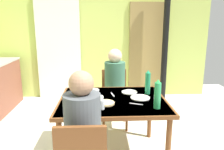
# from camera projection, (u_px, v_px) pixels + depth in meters

# --- Properties ---
(wall_back) EXTENTS (4.69, 0.10, 2.59)m
(wall_back) POSITION_uv_depth(u_px,v_px,m) (99.00, 37.00, 4.62)
(wall_back) COLOR #BACD60
(wall_back) RESTS_ON ground_plane
(door_wooden) EXTENTS (0.80, 0.05, 2.00)m
(door_wooden) POSITION_uv_depth(u_px,v_px,m) (148.00, 51.00, 4.66)
(door_wooden) COLOR olive
(door_wooden) RESTS_ON ground_plane
(stove_pipe_column) EXTENTS (0.12, 0.12, 2.59)m
(stove_pipe_column) POSITION_uv_depth(u_px,v_px,m) (166.00, 38.00, 4.35)
(stove_pipe_column) COLOR black
(stove_pipe_column) RESTS_ON ground_plane
(curtain_panel) EXTENTS (0.90, 0.03, 2.17)m
(curtain_panel) POSITION_uv_depth(u_px,v_px,m) (59.00, 47.00, 4.53)
(curtain_panel) COLOR white
(curtain_panel) RESTS_ON ground_plane
(dining_table) EXTENTS (1.22, 0.99, 0.72)m
(dining_table) POSITION_uv_depth(u_px,v_px,m) (113.00, 105.00, 2.52)
(dining_table) COLOR brown
(dining_table) RESTS_ON ground_plane
(chair_far_diner) EXTENTS (0.40, 0.40, 0.87)m
(chair_far_diner) POSITION_uv_depth(u_px,v_px,m) (114.00, 94.00, 3.38)
(chair_far_diner) COLOR brown
(chair_far_diner) RESTS_ON ground_plane
(person_near_diner) EXTENTS (0.30, 0.37, 0.77)m
(person_near_diner) POSITION_uv_depth(u_px,v_px,m) (83.00, 123.00, 1.78)
(person_near_diner) COLOR #49485C
(person_near_diner) RESTS_ON ground_plane
(person_far_diner) EXTENTS (0.30, 0.37, 0.77)m
(person_far_diner) POSITION_uv_depth(u_px,v_px,m) (115.00, 79.00, 3.18)
(person_far_diner) COLOR #3B6453
(person_far_diner) RESTS_ON ground_plane
(water_bottle_green_near) EXTENTS (0.06, 0.06, 0.30)m
(water_bottle_green_near) POSITION_uv_depth(u_px,v_px,m) (148.00, 83.00, 2.66)
(water_bottle_green_near) COLOR #1F8450
(water_bottle_green_near) RESTS_ON dining_table
(water_bottle_green_far) EXTENTS (0.07, 0.07, 0.31)m
(water_bottle_green_far) POSITION_uv_depth(u_px,v_px,m) (157.00, 95.00, 2.20)
(water_bottle_green_far) COLOR #2B9D55
(water_bottle_green_far) RESTS_ON dining_table
(serving_bowl_center) EXTENTS (0.17, 0.17, 0.05)m
(serving_bowl_center) POSITION_uv_depth(u_px,v_px,m) (76.00, 101.00, 2.35)
(serving_bowl_center) COLOR #F3D9CE
(serving_bowl_center) RESTS_ON dining_table
(dinner_plate_near_left) EXTENTS (0.19, 0.19, 0.01)m
(dinner_plate_near_left) POSITION_uv_depth(u_px,v_px,m) (129.00, 92.00, 2.74)
(dinner_plate_near_left) COLOR white
(dinner_plate_near_left) RESTS_ON dining_table
(dinner_plate_near_right) EXTENTS (0.22, 0.22, 0.01)m
(dinner_plate_near_right) POSITION_uv_depth(u_px,v_px,m) (140.00, 98.00, 2.54)
(dinner_plate_near_right) COLOR white
(dinner_plate_near_right) RESTS_ON dining_table
(dinner_plate_far_center) EXTENTS (0.21, 0.21, 0.01)m
(dinner_plate_far_center) POSITION_uv_depth(u_px,v_px,m) (95.00, 97.00, 2.54)
(dinner_plate_far_center) COLOR white
(dinner_plate_far_center) RESTS_ON dining_table
(dinner_plate_far_side) EXTENTS (0.21, 0.21, 0.01)m
(dinner_plate_far_side) POSITION_uv_depth(u_px,v_px,m) (91.00, 90.00, 2.81)
(dinner_plate_far_side) COLOR white
(dinner_plate_far_side) RESTS_ON dining_table
(drinking_glass_by_near_diner) EXTENTS (0.06, 0.06, 0.10)m
(drinking_glass_by_near_diner) POSITION_uv_depth(u_px,v_px,m) (102.00, 104.00, 2.20)
(drinking_glass_by_near_diner) COLOR silver
(drinking_glass_by_near_diner) RESTS_ON dining_table
(drinking_glass_by_far_diner) EXTENTS (0.06, 0.06, 0.10)m
(drinking_glass_by_far_diner) POSITION_uv_depth(u_px,v_px,m) (96.00, 109.00, 2.09)
(drinking_glass_by_far_diner) COLOR silver
(drinking_glass_by_far_diner) RESTS_ON dining_table
(bread_plate_sliced) EXTENTS (0.19, 0.19, 0.02)m
(bread_plate_sliced) POSITION_uv_depth(u_px,v_px,m) (106.00, 103.00, 2.35)
(bread_plate_sliced) COLOR #DBB77A
(bread_plate_sliced) RESTS_ON dining_table
(cutlery_knife_near) EXTENTS (0.05, 0.15, 0.00)m
(cutlery_knife_near) POSITION_uv_depth(u_px,v_px,m) (113.00, 95.00, 2.66)
(cutlery_knife_near) COLOR silver
(cutlery_knife_near) RESTS_ON dining_table
(cutlery_fork_near) EXTENTS (0.14, 0.08, 0.00)m
(cutlery_fork_near) POSITION_uv_depth(u_px,v_px,m) (136.00, 104.00, 2.35)
(cutlery_fork_near) COLOR silver
(cutlery_fork_near) RESTS_ON dining_table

